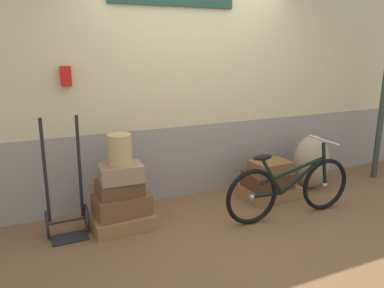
% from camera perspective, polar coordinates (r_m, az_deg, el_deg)
% --- Properties ---
extents(ground, '(9.75, 5.20, 0.06)m').
position_cam_1_polar(ground, '(4.23, 4.54, -11.41)').
color(ground, brown).
extents(station_building, '(7.75, 0.74, 2.60)m').
position_cam_1_polar(station_building, '(4.60, -0.21, 8.09)').
color(station_building, gray).
rests_on(station_building, ground).
extents(suitcase_0, '(0.62, 0.42, 0.14)m').
position_cam_1_polar(suitcase_0, '(4.01, -10.43, -11.51)').
color(suitcase_0, olive).
rests_on(suitcase_0, ground).
extents(suitcase_1, '(0.57, 0.41, 0.21)m').
position_cam_1_polar(suitcase_1, '(3.97, -10.63, -8.97)').
color(suitcase_1, brown).
rests_on(suitcase_1, suitcase_0).
extents(suitcase_2, '(0.46, 0.33, 0.15)m').
position_cam_1_polar(suitcase_2, '(3.90, -10.94, -6.51)').
color(suitcase_2, brown).
rests_on(suitcase_2, suitcase_1).
extents(suitcase_3, '(0.43, 0.32, 0.17)m').
position_cam_1_polar(suitcase_3, '(3.83, -10.75, -4.34)').
color(suitcase_3, '#937051').
rests_on(suitcase_3, suitcase_2).
extents(suitcase_4, '(0.68, 0.50, 0.16)m').
position_cam_1_polar(suitcase_4, '(4.80, 11.64, -7.05)').
color(suitcase_4, olive).
rests_on(suitcase_4, ground).
extents(suitcase_5, '(0.53, 0.42, 0.19)m').
position_cam_1_polar(suitcase_5, '(4.69, 11.43, -5.29)').
color(suitcase_5, '#4C2D19').
rests_on(suitcase_5, suitcase_4).
extents(suitcase_6, '(0.46, 0.36, 0.13)m').
position_cam_1_polar(suitcase_6, '(4.68, 11.84, -3.32)').
color(suitcase_6, brown).
rests_on(suitcase_6, suitcase_5).
extents(wicker_basket, '(0.24, 0.24, 0.31)m').
position_cam_1_polar(wicker_basket, '(3.77, -10.94, -0.83)').
color(wicker_basket, tan).
rests_on(wicker_basket, suitcase_3).
extents(luggage_trolley, '(0.40, 0.36, 1.20)m').
position_cam_1_polar(luggage_trolley, '(3.93, -18.58, -9.28)').
color(luggage_trolley, black).
rests_on(luggage_trolley, ground).
extents(burlap_sack, '(0.49, 0.41, 0.71)m').
position_cam_1_polar(burlap_sack, '(5.17, 17.65, -2.59)').
color(burlap_sack, '#9E8966').
rests_on(burlap_sack, ground).
extents(bicycle, '(1.57, 0.46, 0.84)m').
position_cam_1_polar(bicycle, '(4.24, 14.65, -6.53)').
color(bicycle, black).
rests_on(bicycle, ground).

